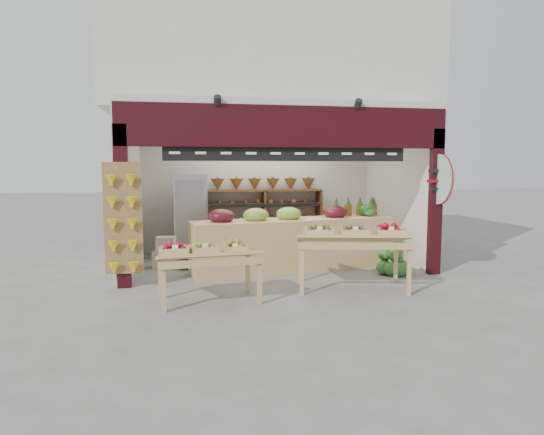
{
  "coord_description": "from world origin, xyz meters",
  "views": [
    {
      "loc": [
        -1.79,
        -9.16,
        1.98
      ],
      "look_at": [
        -0.13,
        -0.2,
        1.02
      ],
      "focal_mm": 32.0,
      "sensor_mm": 36.0,
      "label": 1
    }
  ],
  "objects_px": {
    "cardboard_stack": "(177,256)",
    "display_table_left": "(201,253)",
    "back_shelving": "(264,204)",
    "mid_counter": "(293,242)",
    "watermelon_pile": "(394,265)",
    "display_table_right": "(352,235)",
    "refrigerator": "(190,216)"
  },
  "relations": [
    {
      "from": "cardboard_stack",
      "to": "display_table_left",
      "type": "relative_size",
      "value": 0.65
    },
    {
      "from": "cardboard_stack",
      "to": "display_table_left",
      "type": "xyz_separation_m",
      "value": [
        0.39,
        -2.54,
        0.51
      ]
    },
    {
      "from": "back_shelving",
      "to": "mid_counter",
      "type": "bearing_deg",
      "value": -84.73
    },
    {
      "from": "back_shelving",
      "to": "cardboard_stack",
      "type": "bearing_deg",
      "value": -141.94
    },
    {
      "from": "display_table_left",
      "to": "watermelon_pile",
      "type": "bearing_deg",
      "value": 18.62
    },
    {
      "from": "mid_counter",
      "to": "display_table_right",
      "type": "relative_size",
      "value": 2.08
    },
    {
      "from": "refrigerator",
      "to": "watermelon_pile",
      "type": "relative_size",
      "value": 2.75
    },
    {
      "from": "display_table_right",
      "to": "cardboard_stack",
      "type": "bearing_deg",
      "value": 142.15
    },
    {
      "from": "back_shelving",
      "to": "cardboard_stack",
      "type": "height_order",
      "value": "back_shelving"
    },
    {
      "from": "back_shelving",
      "to": "watermelon_pile",
      "type": "relative_size",
      "value": 4.13
    },
    {
      "from": "cardboard_stack",
      "to": "refrigerator",
      "type": "bearing_deg",
      "value": 74.56
    },
    {
      "from": "display_table_left",
      "to": "watermelon_pile",
      "type": "relative_size",
      "value": 2.35
    },
    {
      "from": "cardboard_stack",
      "to": "back_shelving",
      "type": "bearing_deg",
      "value": 38.06
    },
    {
      "from": "mid_counter",
      "to": "display_table_left",
      "type": "distance_m",
      "value": 2.65
    },
    {
      "from": "refrigerator",
      "to": "display_table_left",
      "type": "relative_size",
      "value": 1.17
    },
    {
      "from": "watermelon_pile",
      "to": "refrigerator",
      "type": "bearing_deg",
      "value": 146.93
    },
    {
      "from": "cardboard_stack",
      "to": "display_table_right",
      "type": "distance_m",
      "value": 3.62
    },
    {
      "from": "refrigerator",
      "to": "display_table_left",
      "type": "bearing_deg",
      "value": -90.42
    },
    {
      "from": "back_shelving",
      "to": "mid_counter",
      "type": "relative_size",
      "value": 0.68
    },
    {
      "from": "back_shelving",
      "to": "display_table_right",
      "type": "bearing_deg",
      "value": -77.78
    },
    {
      "from": "back_shelving",
      "to": "refrigerator",
      "type": "relative_size",
      "value": 1.5
    },
    {
      "from": "display_table_right",
      "to": "watermelon_pile",
      "type": "height_order",
      "value": "display_table_right"
    },
    {
      "from": "refrigerator",
      "to": "cardboard_stack",
      "type": "distance_m",
      "value": 1.27
    },
    {
      "from": "cardboard_stack",
      "to": "mid_counter",
      "type": "distance_m",
      "value": 2.31
    },
    {
      "from": "back_shelving",
      "to": "refrigerator",
      "type": "bearing_deg",
      "value": -162.77
    },
    {
      "from": "back_shelving",
      "to": "mid_counter",
      "type": "xyz_separation_m",
      "value": [
        0.2,
        -2.19,
        -0.57
      ]
    },
    {
      "from": "refrigerator",
      "to": "cardboard_stack",
      "type": "bearing_deg",
      "value": -107.47
    },
    {
      "from": "back_shelving",
      "to": "display_table_left",
      "type": "relative_size",
      "value": 1.76
    },
    {
      "from": "display_table_left",
      "to": "watermelon_pile",
      "type": "height_order",
      "value": "display_table_left"
    },
    {
      "from": "cardboard_stack",
      "to": "display_table_right",
      "type": "height_order",
      "value": "display_table_right"
    },
    {
      "from": "cardboard_stack",
      "to": "watermelon_pile",
      "type": "relative_size",
      "value": 1.52
    },
    {
      "from": "refrigerator",
      "to": "cardboard_stack",
      "type": "height_order",
      "value": "refrigerator"
    }
  ]
}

